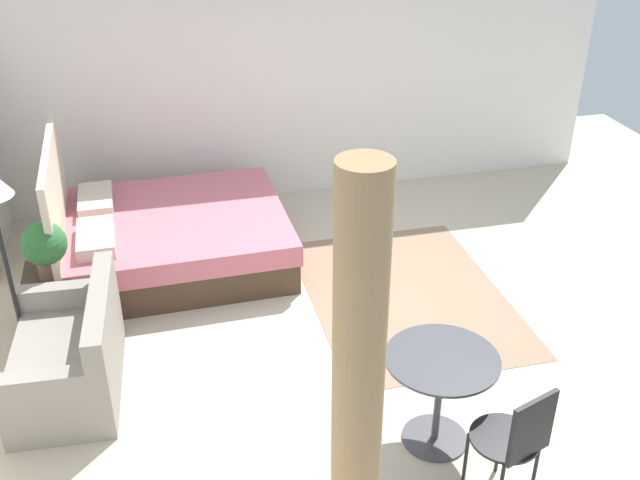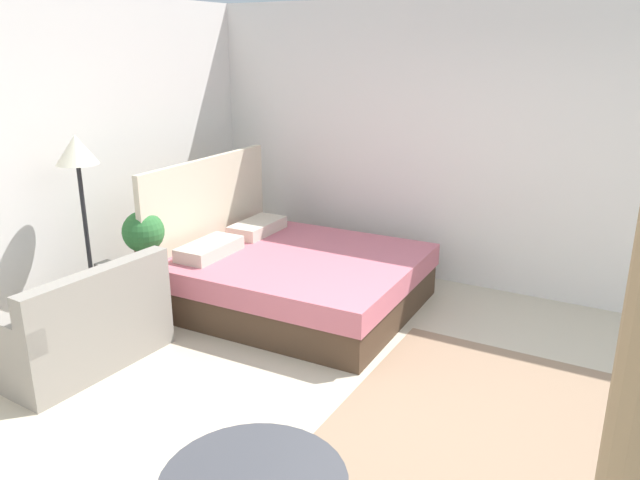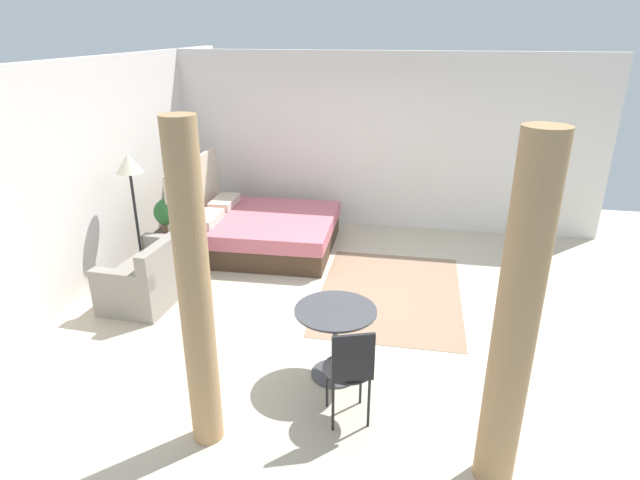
# 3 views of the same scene
# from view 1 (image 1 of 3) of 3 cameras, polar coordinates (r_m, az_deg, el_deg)

# --- Properties ---
(ground_plane) EXTENTS (8.49, 9.78, 0.02)m
(ground_plane) POSITION_cam_1_polar(r_m,az_deg,el_deg) (6.47, 4.67, -5.99)
(ground_plane) COLOR beige
(wall_right) EXTENTS (0.12, 6.78, 2.77)m
(wall_right) POSITION_cam_1_polar(r_m,az_deg,el_deg) (8.28, -0.93, 12.80)
(wall_right) COLOR silver
(wall_right) RESTS_ON ground
(area_rug) EXTENTS (2.38, 1.72, 0.01)m
(area_rug) POSITION_cam_1_polar(r_m,az_deg,el_deg) (6.77, 6.66, -4.25)
(area_rug) COLOR #93755B
(area_rug) RESTS_ON ground
(bed) EXTENTS (1.88, 2.13, 1.31)m
(bed) POSITION_cam_1_polar(r_m,az_deg,el_deg) (7.24, -11.67, 0.32)
(bed) COLOR #473323
(bed) RESTS_ON ground
(couch) EXTENTS (1.28, 0.81, 0.81)m
(couch) POSITION_cam_1_polar(r_m,az_deg,el_deg) (5.82, -18.64, -8.61)
(couch) COLOR gray
(couch) RESTS_ON ground
(nightstand) EXTENTS (0.44, 0.40, 0.49)m
(nightstand) POSITION_cam_1_polar(r_m,az_deg,el_deg) (6.69, -19.98, -4.01)
(nightstand) COLOR #38281E
(nightstand) RESTS_ON ground
(potted_plant) EXTENTS (0.36, 0.36, 0.49)m
(potted_plant) POSITION_cam_1_polar(r_m,az_deg,el_deg) (6.34, -20.53, -0.45)
(potted_plant) COLOR brown
(potted_plant) RESTS_ON nightstand
(vase) EXTENTS (0.14, 0.14, 0.16)m
(vase) POSITION_cam_1_polar(r_m,az_deg,el_deg) (6.63, -20.29, -1.11)
(vase) COLOR slate
(vase) RESTS_ON nightstand
(balcony_table) EXTENTS (0.76, 0.76, 0.71)m
(balcony_table) POSITION_cam_1_polar(r_m,az_deg,el_deg) (5.03, 9.26, -10.85)
(balcony_table) COLOR #3F3F44
(balcony_table) RESTS_ON ground
(cafe_chair_near_window) EXTENTS (0.54, 0.54, 0.92)m
(cafe_chair_near_window) POSITION_cam_1_polar(r_m,az_deg,el_deg) (4.65, 14.97, -14.53)
(cafe_chair_near_window) COLOR black
(cafe_chair_near_window) RESTS_ON ground
(curtain_right) EXTENTS (0.24, 0.24, 2.58)m
(curtain_right) POSITION_cam_1_polar(r_m,az_deg,el_deg) (3.56, 2.89, -13.34)
(curtain_right) COLOR tan
(curtain_right) RESTS_ON ground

